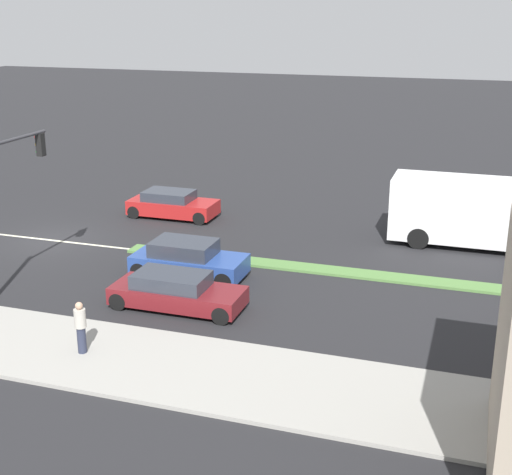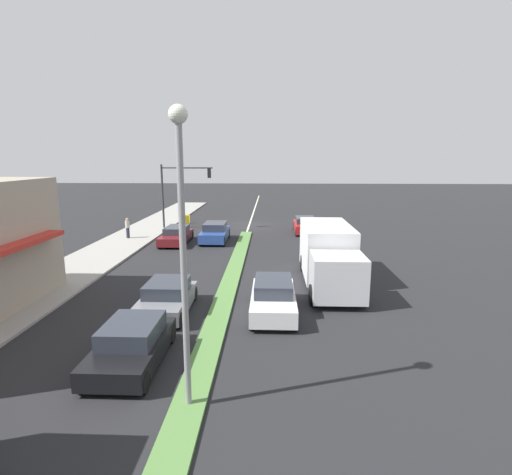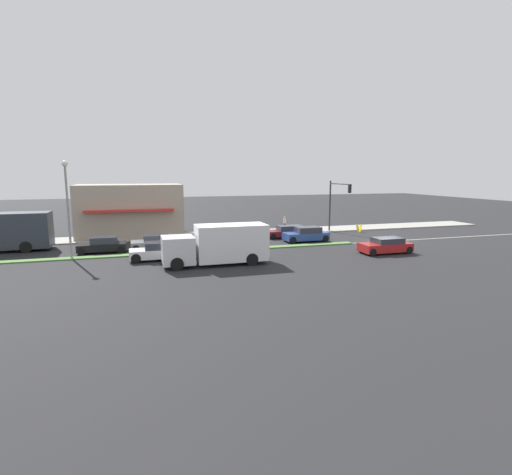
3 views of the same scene
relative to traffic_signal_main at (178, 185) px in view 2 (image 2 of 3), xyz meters
The scene contains 15 objects.
ground_plane 17.30m from the traffic_signal_main, 111.31° to the left, with size 160.00×160.00×0.00m, color #232326.
sidewalk_right 16.89m from the traffic_signal_main, 79.93° to the left, with size 4.00×73.00×0.12m, color #9E9B93.
median_strip 25.74m from the traffic_signal_main, 103.93° to the left, with size 0.90×46.00×0.10m, color #568442.
lane_marking_center 7.61m from the traffic_signal_main, 159.40° to the right, with size 0.16×60.00×0.01m, color beige.
traffic_signal_main is the anchor object (origin of this frame).
street_lamp 26.59m from the traffic_signal_main, 103.33° to the left, with size 0.44×0.44×7.37m.
pedestrian 6.39m from the traffic_signal_main, 58.44° to the left, with size 0.34×0.34×1.59m.
warning_aframe_sign 4.53m from the traffic_signal_main, 91.20° to the right, with size 0.45×0.53×0.84m.
delivery_truck 19.06m from the traffic_signal_main, 126.04° to the left, with size 2.44×7.50×2.87m.
sedan_maroon 6.95m from the traffic_signal_main, 100.61° to the left, with size 1.78×4.51×1.23m.
van_white 21.39m from the traffic_signal_main, 113.19° to the left, with size 1.80×4.17×1.38m.
hatchback_red 11.67m from the traffic_signal_main, behind, with size 1.86×4.23×1.29m.
suv_grey 20.17m from the traffic_signal_main, 101.37° to the left, with size 1.89×3.84×1.28m.
suv_black 24.29m from the traffic_signal_main, 99.39° to the left, with size 1.91×3.83×1.31m.
coupe_blue 7.29m from the traffic_signal_main, 126.89° to the left, with size 1.90×4.24×1.42m.
Camera 2 is at (-2.09, 37.32, 6.30)m, focal length 28.00 mm.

